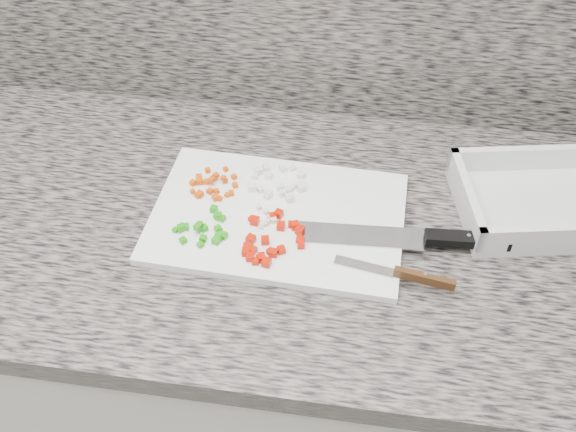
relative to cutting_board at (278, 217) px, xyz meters
name	(u,v)px	position (x,y,z in m)	size (l,w,h in m)	color
cabinet	(240,363)	(-0.09, 0.01, -0.48)	(3.92, 0.62, 0.86)	silver
countertop	(226,220)	(-0.09, 0.01, -0.03)	(3.96, 0.64, 0.04)	#68635B
cutting_board	(278,217)	(0.00, 0.00, 0.00)	(0.40, 0.27, 0.01)	white
carrot_pile	(212,185)	(-0.12, 0.05, 0.01)	(0.08, 0.08, 0.02)	#CF4A04
onion_pile	(278,183)	(-0.01, 0.07, 0.01)	(0.10, 0.09, 0.01)	silver
green_pepper_pile	(206,229)	(-0.10, -0.05, 0.01)	(0.09, 0.09, 0.02)	#1F8F0D
red_pepper_pile	(270,240)	(0.00, -0.06, 0.01)	(0.10, 0.12, 0.01)	red
garlic_pile	(263,219)	(-0.02, -0.02, 0.01)	(0.05, 0.05, 0.01)	beige
chef_knife	(430,238)	(0.24, -0.02, 0.01)	(0.33, 0.06, 0.02)	#B8BBBF
paring_knife	(409,275)	(0.21, -0.10, 0.01)	(0.18, 0.04, 0.02)	#B8BBBF
tray	(543,202)	(0.43, 0.09, 0.01)	(0.31, 0.25, 0.06)	silver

